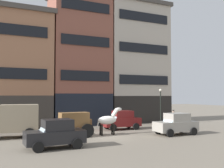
% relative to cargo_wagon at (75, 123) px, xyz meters
% --- Properties ---
extents(ground_plane, '(120.00, 120.00, 0.00)m').
position_rel_cargo_wagon_xyz_m(ground_plane, '(2.53, -0.57, -1.15)').
color(ground_plane, slate).
extents(building_far_left, '(9.68, 5.73, 12.41)m').
position_rel_cargo_wagon_xyz_m(building_far_left, '(-4.91, 9.09, 5.10)').
color(building_far_left, '#38332D').
rests_on(building_far_left, ground_plane).
extents(building_center_left, '(7.08, 5.73, 15.60)m').
position_rel_cargo_wagon_xyz_m(building_center_left, '(3.12, 9.09, 6.70)').
color(building_center_left, black).
rests_on(building_center_left, ground_plane).
extents(building_center_right, '(8.51, 5.73, 15.31)m').
position_rel_cargo_wagon_xyz_m(building_center_right, '(10.56, 9.09, 6.55)').
color(building_center_right, black).
rests_on(building_center_right, ground_plane).
extents(cargo_wagon, '(2.95, 1.59, 1.98)m').
position_rel_cargo_wagon_xyz_m(cargo_wagon, '(0.00, 0.00, 0.00)').
color(cargo_wagon, brown).
rests_on(cargo_wagon, ground_plane).
extents(draft_horse, '(2.35, 0.65, 2.30)m').
position_rel_cargo_wagon_xyz_m(draft_horse, '(2.95, 0.00, 0.12)').
color(draft_horse, beige).
rests_on(draft_horse, ground_plane).
extents(delivery_truck_near, '(4.49, 2.47, 2.62)m').
position_rel_cargo_wagon_xyz_m(delivery_truck_near, '(-4.63, 1.68, 0.28)').
color(delivery_truck_near, gray).
rests_on(delivery_truck_near, ground_plane).
extents(sedan_dark, '(3.72, 1.91, 1.83)m').
position_rel_cargo_wagon_xyz_m(sedan_dark, '(8.23, -2.34, -0.23)').
color(sedan_dark, gray).
rests_on(sedan_dark, ground_plane).
extents(sedan_light, '(3.77, 1.99, 1.83)m').
position_rel_cargo_wagon_xyz_m(sedan_light, '(-2.32, -3.71, -0.23)').
color(sedan_light, black).
rests_on(sedan_light, ground_plane).
extents(sedan_parked_curb, '(3.77, 1.99, 1.83)m').
position_rel_cargo_wagon_xyz_m(sedan_parked_curb, '(5.56, 2.67, -0.23)').
color(sedan_parked_curb, maroon).
rests_on(sedan_parked_curb, ground_plane).
extents(pedestrian_officer, '(0.51, 0.51, 1.79)m').
position_rel_cargo_wagon_xyz_m(pedestrian_officer, '(11.47, 2.18, -0.17)').
color(pedestrian_officer, '#38332D').
rests_on(pedestrian_officer, ground_plane).
extents(streetlamp_curbside, '(0.32, 0.32, 4.12)m').
position_rel_cargo_wagon_xyz_m(streetlamp_curbside, '(11.81, 4.96, 1.52)').
color(streetlamp_curbside, black).
rests_on(streetlamp_curbside, ground_plane).
extents(fire_hydrant_curbside, '(0.24, 0.24, 0.83)m').
position_rel_cargo_wagon_xyz_m(fire_hydrant_curbside, '(7.50, 4.87, -0.72)').
color(fire_hydrant_curbside, maroon).
rests_on(fire_hydrant_curbside, ground_plane).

